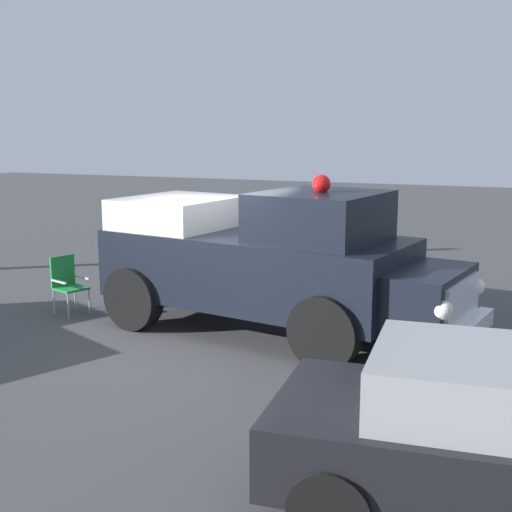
% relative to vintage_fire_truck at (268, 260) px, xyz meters
% --- Properties ---
extents(ground_plane, '(60.00, 60.00, 0.00)m').
position_rel_vintage_fire_truck_xyz_m(ground_plane, '(-0.97, -0.37, -1.20)').
color(ground_plane, '#424244').
extents(vintage_fire_truck, '(6.25, 3.30, 2.59)m').
position_rel_vintage_fire_truck_xyz_m(vintage_fire_truck, '(0.00, 0.00, 0.00)').
color(vintage_fire_truck, black).
rests_on(vintage_fire_truck, ground).
extents(lawn_chair_spare, '(0.63, 0.63, 1.02)m').
position_rel_vintage_fire_truck_xyz_m(lawn_chair_spare, '(-3.79, -0.16, -0.61)').
color(lawn_chair_spare, '#B7BABF').
rests_on(lawn_chair_spare, ground).
extents(traffic_cone, '(0.40, 0.40, 0.64)m').
position_rel_vintage_fire_truck_xyz_m(traffic_cone, '(0.77, 3.25, -0.89)').
color(traffic_cone, orange).
rests_on(traffic_cone, ground).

